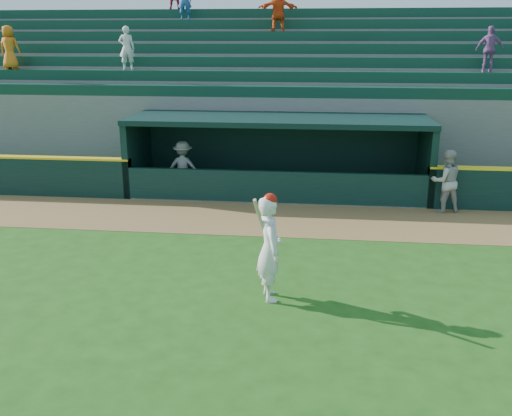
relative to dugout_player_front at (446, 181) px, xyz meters
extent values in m
plane|color=#1F4D13|center=(-4.94, -6.20, -0.91)|extent=(120.00, 120.00, 0.00)
cube|color=brown|center=(-4.94, -1.30, -0.90)|extent=(40.00, 3.00, 0.01)
imported|color=#ACACA7|center=(0.00, 0.00, 0.00)|extent=(0.99, 0.84, 1.81)
imported|color=#9D9D98|center=(-7.96, 1.18, -0.06)|extent=(1.10, 0.63, 1.69)
cube|color=slate|center=(-4.94, 1.50, -0.89)|extent=(9.00, 2.60, 0.04)
cube|color=black|center=(-9.54, 1.50, 0.24)|extent=(0.20, 2.60, 2.30)
cube|color=black|center=(-0.34, 1.50, 0.24)|extent=(0.20, 2.60, 2.30)
cube|color=black|center=(-4.94, 2.80, 0.24)|extent=(9.40, 0.20, 2.30)
cube|color=black|center=(-4.94, 1.50, 1.47)|extent=(9.40, 2.80, 0.16)
cube|color=black|center=(-4.94, 0.28, -0.41)|extent=(9.00, 0.16, 1.00)
cube|color=brown|center=(-4.94, 2.30, -0.66)|extent=(8.40, 0.45, 0.10)
cube|color=slate|center=(-4.94, 3.32, 0.55)|extent=(34.00, 0.85, 2.91)
cube|color=#0F3828|center=(-4.94, 3.20, 2.18)|extent=(34.00, 0.60, 0.36)
cube|color=slate|center=(-4.94, 4.17, 0.77)|extent=(34.00, 0.85, 3.36)
cube|color=#0F3828|center=(-4.94, 4.05, 2.63)|extent=(34.00, 0.60, 0.36)
cube|color=slate|center=(-4.94, 5.02, 1.00)|extent=(34.00, 0.85, 3.81)
cube|color=#0F3828|center=(-4.94, 4.90, 3.08)|extent=(34.00, 0.60, 0.36)
cube|color=slate|center=(-4.94, 5.87, 1.22)|extent=(34.00, 0.85, 4.26)
cube|color=#0F3828|center=(-4.94, 5.75, 3.53)|extent=(34.00, 0.60, 0.36)
cube|color=slate|center=(-4.94, 6.72, 1.45)|extent=(34.00, 0.85, 4.71)
cube|color=#0F3828|center=(-4.94, 6.60, 3.98)|extent=(34.00, 0.60, 0.36)
cube|color=slate|center=(-4.94, 7.57, 1.67)|extent=(34.00, 0.85, 5.16)
cube|color=#0F3828|center=(-4.94, 7.45, 4.43)|extent=(34.00, 0.60, 0.36)
cube|color=slate|center=(-4.94, 8.42, 1.90)|extent=(34.00, 0.85, 5.61)
cube|color=#0F3828|center=(-4.94, 8.30, 4.88)|extent=(34.00, 0.60, 0.36)
cube|color=slate|center=(-4.94, 9.00, 1.90)|extent=(34.50, 0.30, 5.61)
imported|color=orange|center=(-14.99, 4.07, 3.59)|extent=(0.76, 0.50, 1.55)
imported|color=#285495|center=(-9.22, 7.47, 5.39)|extent=(0.61, 0.45, 1.56)
imported|color=#84528D|center=(1.88, 4.07, 3.56)|extent=(0.93, 0.52, 1.50)
imported|color=#E34D19|center=(-5.38, 6.62, 4.99)|extent=(1.59, 0.80, 1.65)
imported|color=silver|center=(-10.57, 4.07, 3.58)|extent=(0.61, 0.45, 1.52)
imported|color=white|center=(-4.48, -6.27, 0.11)|extent=(0.68, 0.85, 2.03)
sphere|color=#B31809|center=(-4.48, -6.27, 1.05)|extent=(0.27, 0.27, 0.27)
cylinder|color=#D9B58B|center=(-4.66, -6.49, 0.82)|extent=(0.20, 0.52, 0.76)
camera|label=1|loc=(-3.58, -16.33, 3.92)|focal=40.00mm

